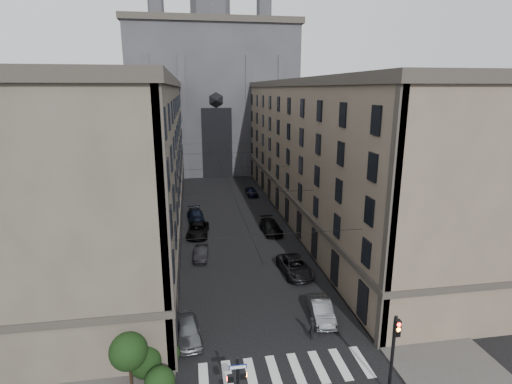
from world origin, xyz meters
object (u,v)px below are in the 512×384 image
car_left_midfar (198,230)px  car_right_near (321,310)px  pedestrian (312,328)px  car_left_near (188,330)px  car_right_midfar (271,227)px  car_left_midnear (201,253)px  car_right_far (252,192)px  traffic_light_right (394,347)px  car_right_midnear (295,267)px  car_left_far (196,216)px  gothic_tower (212,88)px

car_left_midfar → car_right_near: bearing=-59.6°
car_left_midfar → pedestrian: bearing=-65.3°
car_left_near → car_right_midfar: bearing=57.1°
car_left_midnear → car_right_far: car_right_far is taller
traffic_light_right → car_left_near: bearing=147.6°
car_right_near → car_right_midfar: 19.77m
car_left_midnear → car_right_midnear: 10.34m
car_left_far → car_right_far: size_ratio=1.20×
car_left_near → car_right_midfar: car_right_midfar is taller
car_left_far → car_right_far: (9.65, 11.86, -0.02)m
car_right_midfar → car_left_near: bearing=-118.8°
car_right_near → car_right_midnear: (0.00, 7.95, 0.04)m
car_left_far → car_right_midfar: size_ratio=0.97×
car_right_near → car_right_far: 37.94m
traffic_light_right → car_left_near: 14.20m
car_left_near → car_left_far: bearing=81.3°
traffic_light_right → car_left_midnear: 24.12m
car_left_midfar → car_right_midfar: bearing=3.4°
gothic_tower → car_left_midnear: size_ratio=14.82×
car_left_midnear → traffic_light_right: bearing=-58.9°
car_left_midfar → car_right_midfar: size_ratio=1.02×
car_left_far → car_right_midfar: car_right_midfar is taller
car_left_near → car_right_far: 40.44m
car_left_midnear → pedestrian: bearing=-58.8°
gothic_tower → traffic_light_right: bearing=-85.6°
traffic_light_right → pedestrian: 7.15m
car_left_midnear → car_right_far: bearing=74.9°
gothic_tower → car_left_near: 68.02m
car_left_midnear → car_left_midfar: size_ratio=0.73×
car_left_near → pedestrian: 9.02m
car_left_near → pedestrian: size_ratio=2.54×
gothic_tower → car_left_midnear: (-4.76, -51.42, -17.15)m
pedestrian → car_right_far: bearing=17.6°
car_left_far → car_right_near: (9.27, -26.08, -0.00)m
car_left_far → car_right_midnear: (9.27, -18.13, 0.03)m
car_right_near → car_right_midfar: car_right_midfar is taller
car_right_midnear → car_right_far: size_ratio=1.32×
car_left_midfar → car_right_midnear: car_right_midnear is taller
car_right_midfar → pedestrian: 22.25m
car_left_midnear → car_right_far: size_ratio=0.92×
car_right_near → car_left_midnear: bearing=130.6°
car_left_near → car_left_far: car_left_near is taller
car_left_midnear → car_left_midfar: 7.08m
car_left_near → car_right_far: car_left_near is taller
car_left_near → car_right_far: (10.78, 38.97, -0.03)m
gothic_tower → car_left_midfar: (-4.91, -44.34, -17.05)m
gothic_tower → car_left_far: 42.36m
car_left_far → car_right_near: car_left_far is taller
car_left_near → pedestrian: bearing=-15.3°
car_left_midnear → car_left_midfar: car_left_midfar is taller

